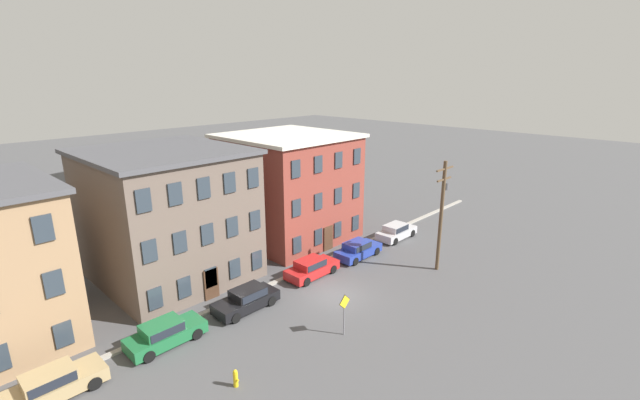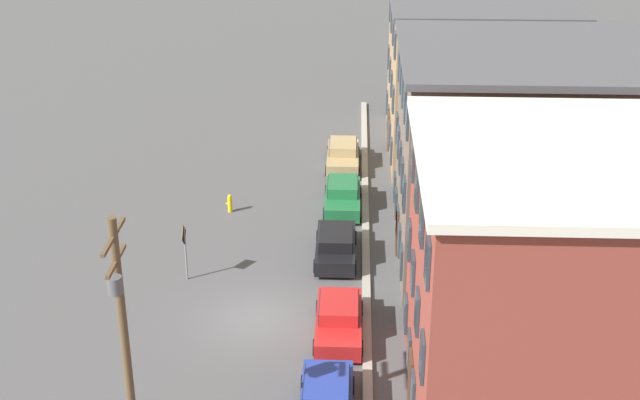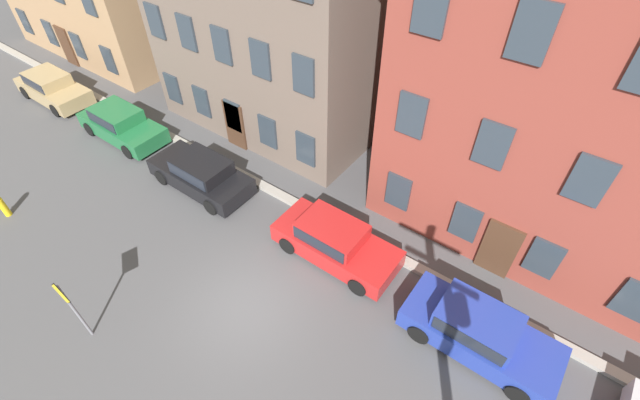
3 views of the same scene
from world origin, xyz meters
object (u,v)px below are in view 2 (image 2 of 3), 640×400
Objects in this scene: car_green at (343,194)px; fire_hydrant at (230,203)px; car_black at (336,244)px; car_blue at (326,399)px; caution_sign at (185,244)px; utility_pole at (123,333)px; car_red at (339,318)px; car_tan at (343,154)px.

car_green is 5.86m from fire_hydrant.
car_black is 7.42m from fire_hydrant.
caution_sign is at bearing -145.11° from car_blue.
utility_pole is (2.59, -6.03, 4.19)m from car_blue.
utility_pole is 19.55m from fire_hydrant.
car_blue is (5.23, -0.32, 0.00)m from car_red.
car_green is at bearing -179.75° from car_red.
car_black is 6.32m from car_red.
car_green is 17.18m from car_blue.
car_blue is 4.58× the size of fire_hydrant.
car_tan is 8.61m from fire_hydrant.
car_red is 10.91m from utility_pole.
car_black is 1.00× the size of car_blue.
car_black is 1.00× the size of car_red.
car_tan is 1.00× the size of car_black.
car_tan is at bearing -179.11° from car_green.
car_green is at bearing 162.33° from utility_pole.
caution_sign is (-4.13, -6.85, 1.03)m from car_red.
caution_sign is 12.38m from utility_pole.
car_black is at bearing -177.48° from car_red.
caution_sign is at bearing -121.11° from car_red.
utility_pole is at bearing 2.39° from caution_sign.
utility_pole is (19.76, -6.30, 4.19)m from car_green.
utility_pole is (7.82, -6.35, 4.19)m from car_red.
car_red is at bearing 27.60° from fire_hydrant.
car_black is at bearing 179.81° from car_blue.
car_green is at bearing 138.97° from caution_sign.
car_blue is at bearing -3.46° from car_red.
car_green is 1.00× the size of car_red.
car_black is (5.62, -0.23, 0.00)m from car_green.
utility_pole is at bearing -39.06° from car_red.
car_tan and car_green have the same top height.
fire_hydrant is at bearing -41.59° from car_tan.
car_black is at bearing 48.78° from fire_hydrant.
car_green is (5.70, 0.09, 0.00)m from car_tan.
car_tan is 26.54m from utility_pole.
car_green is 1.00× the size of car_black.
fire_hydrant is (-7.07, 0.99, -1.29)m from caution_sign.
car_black is 15.95m from utility_pole.
fire_hydrant is (-4.89, -5.58, -0.27)m from car_black.
caution_sign is 2.77× the size of fire_hydrant.
fire_hydrant is (-19.03, 0.49, -4.45)m from utility_pole.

